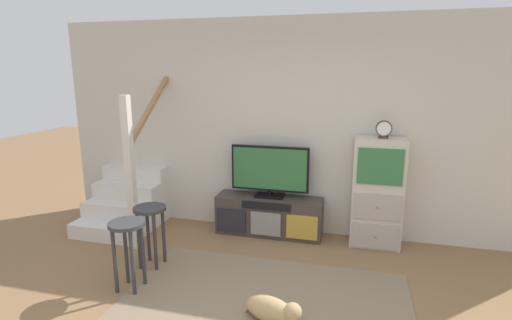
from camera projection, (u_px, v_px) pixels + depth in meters
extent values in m
cube|color=beige|center=(297.00, 128.00, 4.91)|extent=(6.40, 0.12, 2.70)
cube|color=#847056|center=(262.00, 307.00, 3.46)|extent=(2.60, 1.80, 0.01)
cube|color=#423833|center=(269.00, 215.00, 4.99)|extent=(1.35, 0.36, 0.50)
cube|color=#232328|center=(231.00, 221.00, 4.92)|extent=(0.38, 0.02, 0.30)
cube|color=gray|center=(266.00, 224.00, 4.81)|extent=(0.38, 0.02, 0.30)
cube|color=#B79333|center=(302.00, 228.00, 4.70)|extent=(0.38, 0.02, 0.30)
cube|color=black|center=(266.00, 206.00, 4.76)|extent=(0.61, 0.02, 0.09)
cube|color=black|center=(270.00, 196.00, 4.95)|extent=(0.36, 0.22, 0.02)
cylinder|color=black|center=(270.00, 193.00, 4.94)|extent=(0.05, 0.05, 0.06)
cube|color=black|center=(270.00, 168.00, 4.87)|extent=(0.98, 0.05, 0.57)
cube|color=#2D6B38|center=(269.00, 169.00, 4.84)|extent=(0.93, 0.01, 0.52)
cube|color=beige|center=(377.00, 193.00, 4.58)|extent=(0.58, 0.34, 1.31)
cube|color=#ADA497|center=(375.00, 236.00, 4.52)|extent=(0.53, 0.02, 0.30)
sphere|color=olive|center=(375.00, 237.00, 4.50)|extent=(0.03, 0.03, 0.03)
cube|color=#ADA497|center=(377.00, 207.00, 4.44)|extent=(0.53, 0.02, 0.30)
sphere|color=olive|center=(377.00, 208.00, 4.42)|extent=(0.03, 0.03, 0.03)
cube|color=#337042|center=(380.00, 167.00, 4.33)|extent=(0.49, 0.02, 0.41)
cube|color=#4C3823|center=(383.00, 137.00, 4.41)|extent=(0.11, 0.08, 0.02)
cylinder|color=brown|center=(384.00, 128.00, 4.39)|extent=(0.18, 0.04, 0.18)
cylinder|color=silver|center=(384.00, 129.00, 4.37)|extent=(0.15, 0.01, 0.15)
cube|color=silver|center=(105.00, 232.00, 4.87)|extent=(0.90, 0.26, 0.19)
cube|color=silver|center=(117.00, 217.00, 5.09)|extent=(0.90, 0.26, 0.38)
cube|color=silver|center=(127.00, 204.00, 5.31)|extent=(0.90, 0.26, 0.57)
cube|color=silver|center=(137.00, 192.00, 5.54)|extent=(0.90, 0.26, 0.76)
cube|color=silver|center=(146.00, 180.00, 5.76)|extent=(0.90, 0.26, 0.95)
cube|color=silver|center=(130.00, 175.00, 4.44)|extent=(0.09, 0.09, 1.80)
cube|color=#9E7547|center=(155.00, 100.00, 4.87)|extent=(0.06, 1.33, 0.99)
cylinder|color=#333338|center=(115.00, 261.00, 3.63)|extent=(0.04, 0.04, 0.65)
cylinder|color=#333338|center=(133.00, 263.00, 3.59)|extent=(0.04, 0.04, 0.65)
cylinder|color=#333338|center=(126.00, 252.00, 3.81)|extent=(0.04, 0.04, 0.65)
cylinder|color=#333338|center=(143.00, 254.00, 3.76)|extent=(0.04, 0.04, 0.65)
cylinder|color=#333338|center=(127.00, 224.00, 3.62)|extent=(0.34, 0.34, 0.03)
cylinder|color=#333338|center=(139.00, 241.00, 4.08)|extent=(0.04, 0.04, 0.63)
cylinder|color=#333338|center=(155.00, 243.00, 4.04)|extent=(0.04, 0.04, 0.63)
cylinder|color=#333338|center=(148.00, 234.00, 4.26)|extent=(0.04, 0.04, 0.63)
cylinder|color=#333338|center=(164.00, 236.00, 4.21)|extent=(0.04, 0.04, 0.63)
cylinder|color=#333338|center=(150.00, 209.00, 4.07)|extent=(0.34, 0.34, 0.03)
ellipsoid|color=tan|center=(270.00, 309.00, 3.25)|extent=(0.48, 0.30, 0.22)
sphere|color=tan|center=(293.00, 312.00, 3.14)|extent=(0.15, 0.15, 0.15)
cylinder|color=tan|center=(248.00, 306.00, 3.36)|extent=(0.11, 0.06, 0.16)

